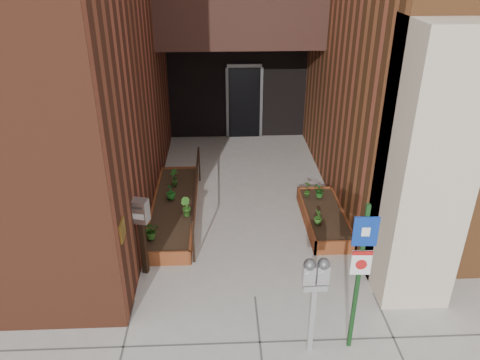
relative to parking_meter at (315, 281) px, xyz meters
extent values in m
plane|color=#9E9991|center=(-0.70, 1.14, -1.23)|extent=(80.00, 80.00, 0.00)
cube|color=beige|center=(1.85, 1.34, 0.97)|extent=(1.10, 1.20, 4.40)
cube|color=#331B16|center=(-0.70, 7.14, 2.77)|extent=(4.20, 2.00, 2.00)
cube|color=black|center=(-0.70, 8.54, 0.27)|extent=(4.00, 0.30, 3.00)
cube|color=black|center=(-0.50, 8.36, -0.18)|extent=(0.90, 0.06, 2.10)
cube|color=#B79338|center=(-2.69, 0.94, 0.27)|extent=(0.04, 0.30, 0.30)
cube|color=brown|center=(-2.25, 2.06, -1.08)|extent=(0.90, 0.04, 0.30)
cube|color=brown|center=(-2.25, 5.62, -1.08)|extent=(0.90, 0.04, 0.30)
cube|color=brown|center=(-2.68, 3.84, -1.08)|extent=(0.04, 3.60, 0.30)
cube|color=brown|center=(-1.82, 3.84, -1.08)|extent=(0.04, 3.60, 0.30)
cube|color=black|center=(-2.25, 3.84, -1.10)|extent=(0.82, 3.52, 0.26)
cube|color=brown|center=(0.90, 2.26, -1.08)|extent=(0.80, 0.04, 0.30)
cube|color=brown|center=(0.90, 4.42, -1.08)|extent=(0.80, 0.04, 0.30)
cube|color=brown|center=(0.52, 3.34, -1.08)|extent=(0.04, 2.20, 0.30)
cube|color=brown|center=(1.28, 3.34, -1.08)|extent=(0.04, 2.20, 0.30)
cube|color=black|center=(0.90, 3.34, -1.10)|extent=(0.72, 2.12, 0.26)
cylinder|color=black|center=(-1.75, 2.14, -0.78)|extent=(0.04, 0.04, 0.90)
cylinder|color=black|center=(-1.75, 5.44, -0.78)|extent=(0.04, 0.04, 0.90)
cylinder|color=black|center=(-1.75, 3.79, -0.35)|extent=(0.04, 3.30, 0.04)
cube|color=#B5B4B7|center=(0.00, 0.00, -0.68)|extent=(0.07, 0.07, 1.10)
cube|color=#B5B4B7|center=(0.00, 0.00, -0.09)|extent=(0.33, 0.14, 0.09)
cube|color=#B5B4B7|center=(-0.09, 0.00, 0.11)|extent=(0.17, 0.12, 0.29)
sphere|color=#59595B|center=(-0.09, 0.00, 0.28)|extent=(0.16, 0.16, 0.16)
cube|color=white|center=(-0.09, -0.06, 0.14)|extent=(0.10, 0.01, 0.06)
cube|color=#B21414|center=(-0.09, -0.06, 0.05)|extent=(0.10, 0.01, 0.03)
cube|color=#B5B4B7|center=(0.09, 0.00, 0.11)|extent=(0.17, 0.12, 0.29)
sphere|color=#59595B|center=(0.09, 0.00, 0.28)|extent=(0.16, 0.16, 0.16)
cube|color=white|center=(0.10, -0.05, 0.14)|extent=(0.10, 0.01, 0.06)
cube|color=#B21414|center=(0.10, -0.05, 0.05)|extent=(0.10, 0.01, 0.03)
cube|color=#163C18|center=(0.59, 0.04, -0.04)|extent=(0.06, 0.06, 2.38)
cube|color=navy|center=(0.59, 0.01, 0.77)|extent=(0.32, 0.03, 0.43)
cube|color=white|center=(0.59, 0.00, 0.77)|extent=(0.11, 0.02, 0.13)
cube|color=white|center=(0.59, 0.01, 0.28)|extent=(0.27, 0.03, 0.38)
cube|color=#B21414|center=(0.59, 0.00, 0.44)|extent=(0.27, 0.02, 0.06)
cylinder|color=#B21414|center=(0.59, 0.00, 0.26)|extent=(0.15, 0.02, 0.15)
cube|color=black|center=(-2.60, 1.89, -0.70)|extent=(0.12, 0.12, 1.07)
cube|color=#AEAEB0|center=(-2.60, 1.89, 0.03)|extent=(0.34, 0.28, 0.41)
cube|color=#59595B|center=(-2.63, 1.79, 0.15)|extent=(0.21, 0.06, 0.04)
cube|color=white|center=(-2.63, 1.79, -0.02)|extent=(0.23, 0.07, 0.10)
imported|color=#295919|center=(-2.55, 2.51, -0.76)|extent=(0.36, 0.36, 0.34)
imported|color=#2A5E1A|center=(-1.95, 3.32, -0.74)|extent=(0.30, 0.30, 0.39)
imported|color=#1C631C|center=(-2.32, 4.01, -0.75)|extent=(0.22, 0.22, 0.36)
imported|color=#235819|center=(-2.29, 4.65, -0.73)|extent=(0.31, 0.31, 0.41)
imported|color=#265217|center=(0.67, 2.89, -0.79)|extent=(0.20, 0.20, 0.29)
imported|color=#255117|center=(0.65, 3.99, -0.74)|extent=(0.28, 0.28, 0.38)
imported|color=#1E5A19|center=(0.90, 3.94, -0.79)|extent=(0.37, 0.37, 0.29)
camera|label=1|loc=(-1.22, -4.89, 4.03)|focal=35.00mm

